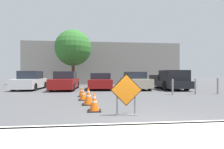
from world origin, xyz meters
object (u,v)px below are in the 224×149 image
(road_closed_sign, at_px, (126,94))
(parked_car_fourth, at_px, (135,81))
(traffic_cone_fourth, at_px, (81,91))
(bollard_second, at_px, (195,86))
(traffic_cone_third, at_px, (83,94))
(traffic_cone_nearest, at_px, (94,102))
(pickup_truck, at_px, (169,81))
(bollard_third, at_px, (218,85))
(traffic_cone_second, at_px, (88,96))
(parked_car_third, at_px, (101,82))
(parked_car_nearest, at_px, (30,81))
(bollard_nearest, at_px, (173,86))
(parked_car_second, at_px, (66,81))

(road_closed_sign, distance_m, parked_car_fourth, 9.72)
(traffic_cone_fourth, relative_size, bollard_second, 0.67)
(traffic_cone_third, relative_size, traffic_cone_fourth, 0.87)
(traffic_cone_nearest, xyz_separation_m, traffic_cone_third, (-0.54, 2.68, -0.02))
(pickup_truck, bearing_deg, bollard_third, 112.43)
(bollard_third, bearing_deg, traffic_cone_second, -159.50)
(parked_car_third, xyz_separation_m, bollard_second, (5.89, -4.59, -0.09))
(parked_car_nearest, relative_size, pickup_truck, 0.75)
(bollard_third, bearing_deg, bollard_nearest, 180.00)
(parked_car_third, relative_size, pickup_truck, 0.78)
(bollard_third, bearing_deg, parked_car_nearest, 160.43)
(traffic_cone_second, distance_m, bollard_second, 7.42)
(traffic_cone_nearest, height_order, traffic_cone_fourth, traffic_cone_fourth)
(road_closed_sign, height_order, traffic_cone_nearest, road_closed_sign)
(parked_car_third, relative_size, bollard_nearest, 4.33)
(traffic_cone_nearest, bearing_deg, bollard_nearest, 41.74)
(road_closed_sign, bearing_deg, parked_car_second, 109.41)
(traffic_cone_fourth, relative_size, bollard_third, 0.66)
(traffic_cone_nearest, height_order, parked_car_nearest, parked_car_nearest)
(traffic_cone_third, height_order, bollard_second, bollard_second)
(parked_car_nearest, bearing_deg, pickup_truck, 176.92)
(traffic_cone_second, height_order, bollard_nearest, bollard_nearest)
(bollard_nearest, bearing_deg, bollard_second, 0.00)
(parked_car_third, height_order, parked_car_fourth, parked_car_fourth)
(bollard_third, bearing_deg, traffic_cone_fourth, -177.10)
(road_closed_sign, distance_m, parked_car_nearest, 11.74)
(parked_car_second, bearing_deg, bollard_third, 158.49)
(traffic_cone_nearest, bearing_deg, bollard_third, 28.85)
(parked_car_third, bearing_deg, bollard_third, 151.60)
(road_closed_sign, distance_m, traffic_cone_second, 2.43)
(parked_car_fourth, distance_m, pickup_truck, 2.97)
(road_closed_sign, xyz_separation_m, bollard_nearest, (3.96, 5.16, -0.17))
(traffic_cone_second, relative_size, traffic_cone_third, 1.22)
(traffic_cone_third, xyz_separation_m, bollard_second, (7.03, 1.74, 0.26))
(traffic_cone_nearest, height_order, parked_car_third, parked_car_third)
(traffic_cone_fourth, xyz_separation_m, bollard_third, (8.75, 0.44, 0.22))
(parked_car_third, height_order, bollard_third, parked_car_third)
(traffic_cone_third, height_order, traffic_cone_fourth, traffic_cone_fourth)
(road_closed_sign, xyz_separation_m, bollard_third, (7.03, 5.16, -0.12))
(parked_car_nearest, xyz_separation_m, parked_car_second, (2.96, -0.37, -0.01))
(traffic_cone_fourth, bearing_deg, parked_car_second, 108.81)
(parked_car_second, distance_m, bollard_nearest, 8.52)
(road_closed_sign, bearing_deg, bollard_nearest, 52.49)
(parked_car_fourth, distance_m, bollard_nearest, 4.45)
(traffic_cone_third, xyz_separation_m, parked_car_fourth, (4.09, 5.96, 0.39))
(traffic_cone_fourth, bearing_deg, parked_car_third, 75.34)
(parked_car_nearest, xyz_separation_m, parked_car_third, (5.91, -0.16, -0.05))
(traffic_cone_second, bearing_deg, bollard_second, 24.66)
(parked_car_fourth, height_order, bollard_nearest, parked_car_fourth)
(bollard_second, xyz_separation_m, bollard_third, (1.54, -0.00, 0.01))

